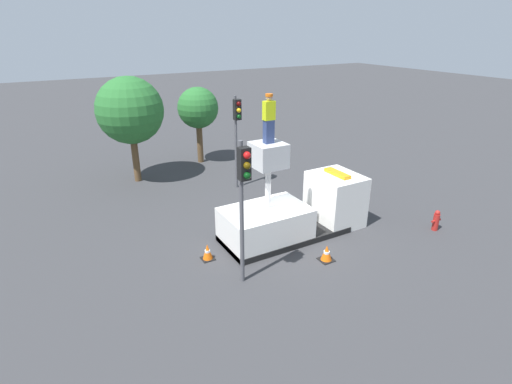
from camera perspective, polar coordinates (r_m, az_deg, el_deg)
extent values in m
plane|color=#38383A|center=(16.42, 4.07, -6.29)|extent=(120.00, 120.00, 0.00)
cube|color=black|center=(16.36, 4.08, -5.93)|extent=(5.13, 2.23, 0.24)
cube|color=white|center=(15.65, 1.36, -4.82)|extent=(3.31, 2.17, 1.43)
cube|color=white|center=(17.37, 11.24, -0.99)|extent=(1.82, 2.17, 2.19)
cube|color=black|center=(17.78, 13.60, 0.90)|extent=(0.03, 1.84, 0.88)
cube|color=orange|center=(16.94, 11.54, 2.62)|extent=(0.36, 1.30, 0.14)
cylinder|color=silver|center=(15.02, 1.72, 0.74)|extent=(0.22, 0.22, 1.81)
cube|color=silver|center=(14.59, 1.78, 5.31)|extent=(1.14, 1.14, 0.90)
cube|color=navy|center=(14.36, 1.82, 8.62)|extent=(0.34, 0.26, 0.84)
cube|color=#D1E519|center=(14.19, 1.86, 11.56)|extent=(0.40, 0.26, 0.66)
sphere|color=tan|center=(14.12, 1.88, 13.33)|extent=(0.23, 0.23, 0.23)
cylinder|color=orange|center=(14.10, 1.89, 13.68)|extent=(0.26, 0.26, 0.09)
cylinder|color=#515156|center=(12.54, -2.07, -3.41)|extent=(0.14, 0.14, 4.86)
cube|color=black|center=(11.69, -1.71, 4.05)|extent=(0.34, 0.28, 1.00)
sphere|color=red|center=(11.44, -1.29, 5.27)|extent=(0.22, 0.22, 0.22)
sphere|color=#503C07|center=(11.54, -1.27, 3.80)|extent=(0.22, 0.22, 0.22)
sphere|color=#083710|center=(11.64, -1.26, 2.35)|extent=(0.22, 0.22, 0.22)
cylinder|color=#515156|center=(20.48, -2.89, 6.96)|extent=(0.14, 0.14, 4.80)
cube|color=black|center=(19.90, -2.71, 11.67)|extent=(0.34, 0.28, 1.00)
sphere|color=#490707|center=(19.68, -2.47, 12.47)|extent=(0.22, 0.22, 0.22)
sphere|color=gold|center=(19.74, -2.46, 11.59)|extent=(0.22, 0.22, 0.22)
sphere|color=#083710|center=(19.80, -2.44, 10.71)|extent=(0.22, 0.22, 0.22)
cylinder|color=#B2231E|center=(18.30, 24.30, -3.93)|extent=(0.25, 0.25, 0.73)
sphere|color=#B2231E|center=(18.13, 24.51, -2.73)|extent=(0.21, 0.21, 0.21)
cylinder|color=#B2231E|center=(18.13, 23.98, -3.87)|extent=(0.12, 0.10, 0.10)
cylinder|color=#B2231E|center=(18.41, 24.68, -3.59)|extent=(0.12, 0.10, 0.10)
cube|color=black|center=(14.99, -6.89, -9.42)|extent=(0.46, 0.46, 0.03)
cone|color=orange|center=(14.84, -6.95, -8.47)|extent=(0.38, 0.38, 0.61)
cylinder|color=white|center=(14.82, -6.95, -8.37)|extent=(0.20, 0.20, 0.09)
cube|color=black|center=(15.04, 9.97, -9.51)|extent=(0.52, 0.52, 0.03)
cone|color=orange|center=(14.89, 10.05, -8.57)|extent=(0.43, 0.43, 0.60)
cylinder|color=white|center=(14.87, 10.06, -8.47)|extent=(0.22, 0.22, 0.08)
cylinder|color=brown|center=(22.65, -16.82, 4.75)|extent=(0.36, 0.36, 2.67)
sphere|color=#286B2D|center=(22.04, -17.58, 11.06)|extent=(3.47, 3.47, 3.47)
cylinder|color=brown|center=(25.12, -8.02, 7.06)|extent=(0.36, 0.36, 2.54)
sphere|color=#286B2D|center=(24.64, -8.29, 11.83)|extent=(2.45, 2.45, 2.45)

